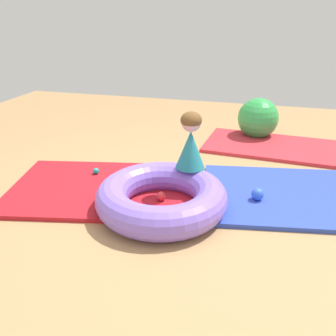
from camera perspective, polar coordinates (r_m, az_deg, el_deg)
ground_plane at (r=3.07m, az=1.29°, el=-7.06°), size 8.00×8.00×0.00m
gym_mat_front at (r=3.46m, az=17.34°, el=-4.03°), size 1.55×1.35×0.04m
gym_mat_near_left at (r=4.63m, az=17.50°, el=3.05°), size 1.91×1.03×0.04m
gym_mat_near_right at (r=3.48m, az=-10.15°, el=-3.11°), size 1.88×1.47×0.04m
inflatable_cushion at (r=3.03m, az=-1.00°, el=-4.53°), size 1.09×1.09×0.27m
child_in_teal at (r=3.17m, az=3.55°, el=4.21°), size 0.33×0.33×0.50m
play_ball_teal at (r=3.73m, az=-11.16°, el=-0.47°), size 0.06×0.06×0.06m
play_ball_blue at (r=3.25m, az=13.78°, el=-3.97°), size 0.11×0.11×0.11m
play_ball_red at (r=3.16m, az=-1.08°, el=-4.42°), size 0.08×0.08×0.08m
exercise_ball_large at (r=4.90m, az=13.84°, el=7.53°), size 0.52×0.52×0.52m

